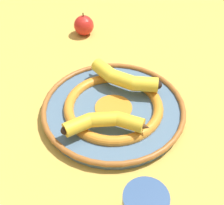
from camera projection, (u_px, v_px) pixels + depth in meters
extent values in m
plane|color=gold|center=(116.00, 119.00, 0.79)|extent=(2.80, 2.80, 0.00)
cylinder|color=slate|center=(112.00, 111.00, 0.80)|extent=(0.35, 0.35, 0.02)
torus|color=orange|center=(112.00, 107.00, 0.79)|extent=(0.25, 0.25, 0.03)
cylinder|color=orange|center=(112.00, 108.00, 0.80)|extent=(0.10, 0.10, 0.00)
torus|color=#995B28|center=(112.00, 107.00, 0.79)|extent=(0.37, 0.37, 0.01)
cylinder|color=gold|center=(130.00, 122.00, 0.71)|extent=(0.07, 0.07, 0.03)
cylinder|color=gold|center=(104.00, 119.00, 0.72)|extent=(0.07, 0.05, 0.03)
cylinder|color=gold|center=(78.00, 125.00, 0.71)|extent=(0.07, 0.05, 0.03)
sphere|color=gold|center=(117.00, 119.00, 0.72)|extent=(0.03, 0.03, 0.03)
sphere|color=gold|center=(90.00, 120.00, 0.72)|extent=(0.03, 0.03, 0.03)
cone|color=#472D19|center=(143.00, 126.00, 0.70)|extent=(0.04, 0.04, 0.03)
sphere|color=black|center=(65.00, 131.00, 0.69)|extent=(0.02, 0.02, 0.02)
cylinder|color=yellow|center=(104.00, 70.00, 0.85)|extent=(0.06, 0.07, 0.04)
cylinder|color=yellow|center=(122.00, 80.00, 0.82)|extent=(0.07, 0.07, 0.04)
cylinder|color=yellow|center=(145.00, 84.00, 0.81)|extent=(0.07, 0.06, 0.04)
sphere|color=yellow|center=(111.00, 76.00, 0.83)|extent=(0.04, 0.04, 0.04)
sphere|color=yellow|center=(133.00, 83.00, 0.81)|extent=(0.04, 0.04, 0.04)
cone|color=#472D19|center=(97.00, 65.00, 0.87)|extent=(0.04, 0.04, 0.03)
sphere|color=black|center=(158.00, 85.00, 0.81)|extent=(0.02, 0.02, 0.02)
cylinder|color=#331C0F|center=(146.00, 200.00, 0.54)|extent=(0.07, 0.07, 0.01)
sphere|color=red|center=(84.00, 25.00, 1.07)|extent=(0.07, 0.07, 0.07)
cylinder|color=#4C3319|center=(83.00, 15.00, 1.04)|extent=(0.00, 0.00, 0.01)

